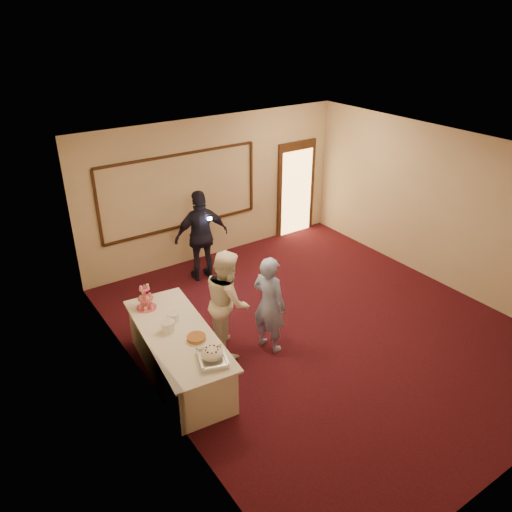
% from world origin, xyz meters
% --- Properties ---
extents(floor, '(7.00, 7.00, 0.00)m').
position_xyz_m(floor, '(0.00, 0.00, 0.00)').
color(floor, black).
rests_on(floor, ground).
extents(room_walls, '(6.04, 7.04, 3.02)m').
position_xyz_m(room_walls, '(0.00, 0.00, 2.03)').
color(room_walls, beige).
rests_on(room_walls, floor).
extents(wall_molding, '(3.45, 0.04, 1.55)m').
position_xyz_m(wall_molding, '(-0.80, 3.47, 1.60)').
color(wall_molding, black).
rests_on(wall_molding, room_walls).
extents(doorway, '(1.05, 0.07, 2.20)m').
position_xyz_m(doorway, '(2.15, 3.45, 1.08)').
color(doorway, black).
rests_on(doorway, floor).
extents(buffet_table, '(1.17, 2.47, 0.77)m').
position_xyz_m(buffet_table, '(-2.54, 0.24, 0.39)').
color(buffet_table, white).
rests_on(buffet_table, floor).
extents(pavlova_tray, '(0.47, 0.56, 0.18)m').
position_xyz_m(pavlova_tray, '(-2.43, -0.59, 0.85)').
color(pavlova_tray, silver).
rests_on(pavlova_tray, buffet_table).
extents(cupcake_stand, '(0.31, 0.31, 0.45)m').
position_xyz_m(cupcake_stand, '(-2.64, 1.09, 0.93)').
color(cupcake_stand, '#E14674').
rests_on(cupcake_stand, buffet_table).
extents(plate_stack_a, '(0.20, 0.20, 0.16)m').
position_xyz_m(plate_stack_a, '(-2.62, 0.34, 0.85)').
color(plate_stack_a, white).
rests_on(plate_stack_a, buffet_table).
extents(plate_stack_b, '(0.19, 0.19, 0.16)m').
position_xyz_m(plate_stack_b, '(-2.46, 0.51, 0.85)').
color(plate_stack_b, white).
rests_on(plate_stack_b, buffet_table).
extents(tart, '(0.31, 0.31, 0.06)m').
position_xyz_m(tart, '(-2.39, -0.07, 0.80)').
color(tart, white).
rests_on(tart, buffet_table).
extents(man, '(0.55, 0.68, 1.62)m').
position_xyz_m(man, '(-1.05, 0.06, 0.81)').
color(man, '#8FA4E6').
rests_on(man, floor).
extents(woman, '(0.89, 1.00, 1.71)m').
position_xyz_m(woman, '(-1.57, 0.44, 0.85)').
color(woman, white).
rests_on(woman, floor).
extents(guest, '(1.14, 0.60, 1.85)m').
position_xyz_m(guest, '(-0.80, 2.67, 0.92)').
color(guest, black).
rests_on(guest, floor).
extents(camera_flash, '(0.07, 0.04, 0.05)m').
position_xyz_m(camera_flash, '(-0.75, 2.41, 1.36)').
color(camera_flash, white).
rests_on(camera_flash, guest).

